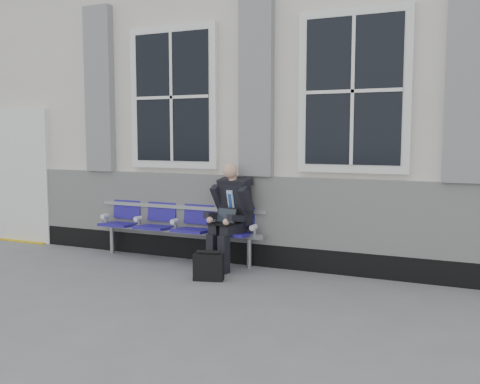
% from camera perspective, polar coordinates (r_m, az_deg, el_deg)
% --- Properties ---
extents(ground, '(70.00, 70.00, 0.00)m').
position_cam_1_polar(ground, '(5.58, 4.69, -11.99)').
color(ground, slate).
rests_on(ground, ground).
extents(station_building, '(14.40, 4.40, 4.49)m').
position_cam_1_polar(station_building, '(8.68, 12.44, 9.18)').
color(station_building, silver).
rests_on(station_building, ground).
extents(bench, '(2.60, 0.47, 0.91)m').
position_cam_1_polar(bench, '(7.47, -6.73, -3.04)').
color(bench, '#9EA0A3').
rests_on(bench, ground).
extents(businessman, '(0.58, 0.78, 1.37)m').
position_cam_1_polar(businessman, '(6.92, -1.03, -2.08)').
color(businessman, black).
rests_on(businessman, ground).
extents(briefcase, '(0.38, 0.24, 0.37)m').
position_cam_1_polar(briefcase, '(6.45, -3.37, -7.94)').
color(briefcase, black).
rests_on(briefcase, ground).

